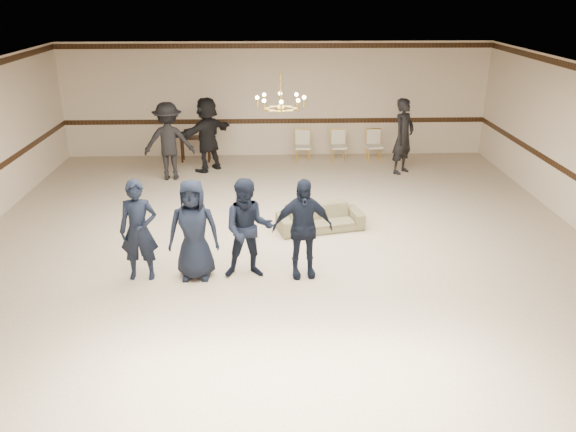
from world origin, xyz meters
name	(u,v)px	position (x,y,z in m)	size (l,w,h in m)	color
room	(282,176)	(0.00, 0.00, 1.60)	(12.01, 14.01, 3.21)	beige
chair_rail	(276,121)	(0.00, 6.99, 1.00)	(12.00, 0.02, 0.14)	#321C0F
crown_molding	(275,46)	(0.00, 6.99, 3.08)	(12.00, 0.02, 0.14)	#321C0F
chandelier	(281,90)	(0.00, 1.00, 2.88)	(0.94, 0.94, 0.89)	#B7963A
boy_a	(139,231)	(-2.38, -0.56, 0.86)	(0.63, 0.41, 1.73)	black
boy_b	(194,230)	(-1.48, -0.56, 0.86)	(0.84, 0.55, 1.73)	black
boy_c	(248,229)	(-0.58, -0.56, 0.86)	(0.84, 0.65, 1.73)	black
boy_d	(302,228)	(0.32, -0.56, 0.86)	(1.01, 0.42, 1.73)	black
settee	(320,218)	(0.80, 1.41, 0.25)	(1.71, 0.67, 0.50)	#6C6748
adult_left	(169,141)	(-2.73, 4.86, 0.98)	(1.26, 0.73, 1.96)	black
adult_mid	(207,134)	(-1.83, 5.56, 0.98)	(1.82, 0.58, 1.96)	black
adult_right	(403,136)	(3.27, 5.16, 0.98)	(0.71, 0.47, 1.96)	black
banquet_chair_left	(303,147)	(0.73, 6.24, 0.44)	(0.43, 0.43, 0.88)	beige
banquet_chair_mid	(339,146)	(1.73, 6.24, 0.44)	(0.43, 0.43, 0.88)	beige
banquet_chair_right	(374,146)	(2.73, 6.24, 0.44)	(0.43, 0.43, 0.88)	beige
console_table	(196,149)	(-2.27, 6.44, 0.35)	(0.83, 0.35, 0.70)	black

